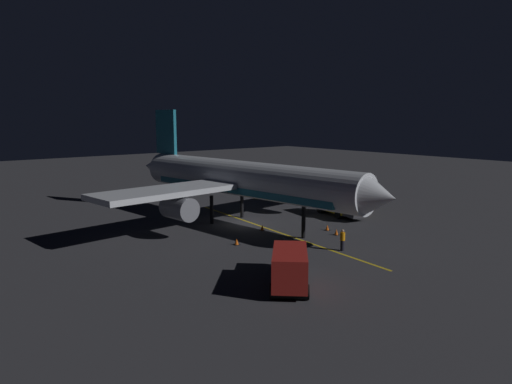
{
  "coord_description": "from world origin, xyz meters",
  "views": [
    {
      "loc": [
        27.84,
        36.1,
        10.58
      ],
      "look_at": [
        0.0,
        2.0,
        3.5
      ],
      "focal_mm": 32.82,
      "sensor_mm": 36.0,
      "label": 1
    }
  ],
  "objects_px": {
    "traffic_cone_near_left": "(237,242)",
    "traffic_cone_far": "(336,232)",
    "airliner": "(239,180)",
    "baggage_truck": "(290,266)",
    "ground_crew_worker": "(342,240)",
    "traffic_cone_under_wing": "(327,228)",
    "catering_truck": "(340,204)",
    "traffic_cone_near_right": "(262,228)"
  },
  "relations": [
    {
      "from": "airliner",
      "to": "traffic_cone_near_left",
      "type": "height_order",
      "value": "airliner"
    },
    {
      "from": "traffic_cone_under_wing",
      "to": "catering_truck",
      "type": "bearing_deg",
      "value": -149.0
    },
    {
      "from": "catering_truck",
      "to": "traffic_cone_near_right",
      "type": "xyz_separation_m",
      "value": [
        10.58,
        -0.41,
        -1.09
      ]
    },
    {
      "from": "traffic_cone_near_right",
      "to": "traffic_cone_far",
      "type": "relative_size",
      "value": 1.0
    },
    {
      "from": "airliner",
      "to": "ground_crew_worker",
      "type": "relative_size",
      "value": 19.63
    },
    {
      "from": "traffic_cone_near_left",
      "to": "traffic_cone_far",
      "type": "relative_size",
      "value": 1.0
    },
    {
      "from": "ground_crew_worker",
      "to": "traffic_cone_under_wing",
      "type": "height_order",
      "value": "ground_crew_worker"
    },
    {
      "from": "traffic_cone_under_wing",
      "to": "baggage_truck",
      "type": "bearing_deg",
      "value": 33.31
    },
    {
      "from": "ground_crew_worker",
      "to": "catering_truck",
      "type": "bearing_deg",
      "value": -138.42
    },
    {
      "from": "baggage_truck",
      "to": "traffic_cone_under_wing",
      "type": "distance_m",
      "value": 15.35
    },
    {
      "from": "baggage_truck",
      "to": "traffic_cone_under_wing",
      "type": "height_order",
      "value": "baggage_truck"
    },
    {
      "from": "airliner",
      "to": "traffic_cone_far",
      "type": "height_order",
      "value": "airliner"
    },
    {
      "from": "airliner",
      "to": "traffic_cone_under_wing",
      "type": "distance_m",
      "value": 9.85
    },
    {
      "from": "traffic_cone_near_left",
      "to": "baggage_truck",
      "type": "bearing_deg",
      "value": 72.24
    },
    {
      "from": "baggage_truck",
      "to": "traffic_cone_near_right",
      "type": "relative_size",
      "value": 11.05
    },
    {
      "from": "traffic_cone_near_left",
      "to": "traffic_cone_far",
      "type": "xyz_separation_m",
      "value": [
        -8.98,
        3.09,
        0.0
      ]
    },
    {
      "from": "ground_crew_worker",
      "to": "traffic_cone_under_wing",
      "type": "distance_m",
      "value": 6.8
    },
    {
      "from": "airliner",
      "to": "traffic_cone_under_wing",
      "type": "bearing_deg",
      "value": 121.09
    },
    {
      "from": "traffic_cone_near_right",
      "to": "traffic_cone_under_wing",
      "type": "height_order",
      "value": "same"
    },
    {
      "from": "traffic_cone_near_left",
      "to": "airliner",
      "type": "bearing_deg",
      "value": -128.84
    },
    {
      "from": "baggage_truck",
      "to": "ground_crew_worker",
      "type": "relative_size",
      "value": 3.49
    },
    {
      "from": "catering_truck",
      "to": "traffic_cone_under_wing",
      "type": "distance_m",
      "value": 6.92
    },
    {
      "from": "airliner",
      "to": "baggage_truck",
      "type": "height_order",
      "value": "airliner"
    },
    {
      "from": "baggage_truck",
      "to": "ground_crew_worker",
      "type": "height_order",
      "value": "baggage_truck"
    },
    {
      "from": "catering_truck",
      "to": "traffic_cone_far",
      "type": "distance_m",
      "value": 8.45
    },
    {
      "from": "traffic_cone_under_wing",
      "to": "traffic_cone_near_left",
      "type": "bearing_deg",
      "value": -8.08
    },
    {
      "from": "baggage_truck",
      "to": "airliner",
      "type": "bearing_deg",
      "value": -117.01
    },
    {
      "from": "traffic_cone_far",
      "to": "traffic_cone_under_wing",
      "type": "bearing_deg",
      "value": -111.77
    },
    {
      "from": "baggage_truck",
      "to": "traffic_cone_far",
      "type": "distance_m",
      "value": 13.88
    },
    {
      "from": "baggage_truck",
      "to": "traffic_cone_far",
      "type": "height_order",
      "value": "baggage_truck"
    },
    {
      "from": "airliner",
      "to": "traffic_cone_near_left",
      "type": "relative_size",
      "value": 62.09
    },
    {
      "from": "airliner",
      "to": "baggage_truck",
      "type": "distance_m",
      "value": 18.29
    },
    {
      "from": "ground_crew_worker",
      "to": "traffic_cone_near_right",
      "type": "distance_m",
      "value": 9.33
    },
    {
      "from": "airliner",
      "to": "catering_truck",
      "type": "bearing_deg",
      "value": 158.49
    },
    {
      "from": "traffic_cone_near_right",
      "to": "traffic_cone_near_left",
      "type": "bearing_deg",
      "value": 27.34
    },
    {
      "from": "ground_crew_worker",
      "to": "traffic_cone_far",
      "type": "xyz_separation_m",
      "value": [
        -3.46,
        -3.64,
        -0.64
      ]
    },
    {
      "from": "ground_crew_worker",
      "to": "traffic_cone_near_left",
      "type": "height_order",
      "value": "ground_crew_worker"
    },
    {
      "from": "traffic_cone_near_left",
      "to": "ground_crew_worker",
      "type": "bearing_deg",
      "value": 129.36
    },
    {
      "from": "ground_crew_worker",
      "to": "baggage_truck",
      "type": "bearing_deg",
      "value": 19.44
    },
    {
      "from": "airliner",
      "to": "baggage_truck",
      "type": "xyz_separation_m",
      "value": [
        8.19,
        16.06,
        -3.11
      ]
    },
    {
      "from": "traffic_cone_far",
      "to": "traffic_cone_near_right",
      "type": "bearing_deg",
      "value": -54.45
    },
    {
      "from": "traffic_cone_under_wing",
      "to": "traffic_cone_near_right",
      "type": "bearing_deg",
      "value": -39.79
    }
  ]
}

